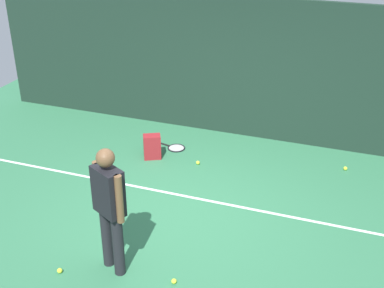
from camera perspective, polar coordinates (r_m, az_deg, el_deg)
ground_plane at (r=7.61m, az=-1.03°, el=-8.02°), size 12.00×12.00×0.00m
back_fence at (r=9.59m, az=5.33°, el=8.34°), size 10.00×0.10×2.64m
court_line at (r=8.01m, az=0.29°, el=-6.01°), size 9.00×0.05×0.00m
tennis_player at (r=6.20m, az=-9.17°, el=-6.61°), size 0.48×0.38×1.70m
tennis_racket at (r=9.47m, az=-1.89°, el=-0.40°), size 0.64×0.39×0.03m
backpack at (r=9.09m, az=-4.45°, el=-0.31°), size 0.36×0.37×0.44m
tennis_ball_near_player at (r=9.13m, az=16.67°, el=-2.61°), size 0.07×0.07×0.07m
tennis_ball_by_fence at (r=6.82m, az=-14.48°, el=-13.47°), size 0.07×0.07×0.07m
tennis_ball_mid_court at (r=8.92m, az=0.66°, el=-2.09°), size 0.07×0.07×0.07m
tennis_ball_far_left at (r=6.48m, az=-2.02°, el=-14.99°), size 0.07×0.07×0.07m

